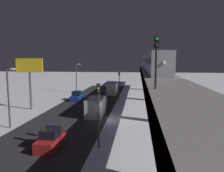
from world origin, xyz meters
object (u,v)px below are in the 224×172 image
sedan_blue (77,97)px  delivery_van (97,106)px  rail_signal (156,53)px  subway_train (150,62)px  traffic_light_mid (119,82)px  sedan_red_2 (51,140)px  commercial_billboard (30,70)px  traffic_light_near (98,106)px  box_truck (112,88)px

sedan_blue → delivery_van: (-6.60, 11.20, 0.56)m
rail_signal → subway_train: bearing=-92.6°
delivery_van → traffic_light_mid: 10.65m
sedan_red_2 → delivery_van: delivery_van is taller
sedan_red_2 → commercial_billboard: bearing=123.2°
delivery_van → traffic_light_near: (-2.70, 12.97, 2.85)m
box_truck → traffic_light_mid: 11.87m
rail_signal → box_truck: rail_signal is taller
sedan_red_2 → box_truck: box_truck is taller
sedan_blue → delivery_van: bearing=120.5°
rail_signal → box_truck: bearing=-78.3°
subway_train → traffic_light_mid: bearing=59.1°
subway_train → traffic_light_near: subway_train is taller
traffic_light_near → commercial_billboard: bearing=-45.3°
box_truck → traffic_light_near: (-2.70, 34.07, 2.85)m
delivery_van → commercial_billboard: 13.47m
rail_signal → traffic_light_mid: bearing=-79.0°
delivery_van → box_truck: bearing=-90.0°
commercial_billboard → rail_signal: bearing=137.4°
sedan_red_2 → traffic_light_mid: 24.12m
sedan_blue → box_truck: (-6.60, -9.90, 0.56)m
subway_train → sedan_red_2: (11.48, 34.74, -7.39)m
traffic_light_near → box_truck: bearing=-85.5°
sedan_red_2 → commercial_billboard: 19.50m
subway_train → sedan_red_2: size_ratio=13.84×
subway_train → delivery_van: (9.48, 21.22, -6.84)m
traffic_light_near → traffic_light_mid: same height
rail_signal → sedan_red_2: (9.78, -2.82, -8.34)m
subway_train → traffic_light_mid: size_ratio=8.67×
subway_train → commercial_billboard: subway_train is taller
rail_signal → sedan_red_2: rail_signal is taller
traffic_light_mid → commercial_billboard: commercial_billboard is taller
sedan_red_2 → delivery_van: (-2.00, -13.52, 0.55)m
traffic_light_mid → commercial_billboard: size_ratio=0.72×
rail_signal → commercial_billboard: size_ratio=0.45×
box_truck → commercial_billboard: 23.28m
sedan_blue → sedan_red_2: 25.14m
rail_signal → traffic_light_near: (5.08, -3.37, -4.94)m
rail_signal → sedan_red_2: 13.16m
subway_train → traffic_light_mid: 13.79m
subway_train → traffic_light_mid: (6.78, 11.33, -3.99)m
sedan_red_2 → traffic_light_near: size_ratio=0.63×
rail_signal → traffic_light_mid: size_ratio=0.62×
sedan_red_2 → traffic_light_mid: bearing=78.6°
sedan_red_2 → traffic_light_mid: (-4.70, -23.41, 3.40)m
sedan_blue → traffic_light_near: (-9.30, 24.17, 3.41)m
sedan_red_2 → traffic_light_near: 5.83m
rail_signal → sedan_blue: (14.38, -27.54, -8.35)m
sedan_blue → traffic_light_near: 26.12m
box_truck → sedan_red_2: bearing=86.7°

